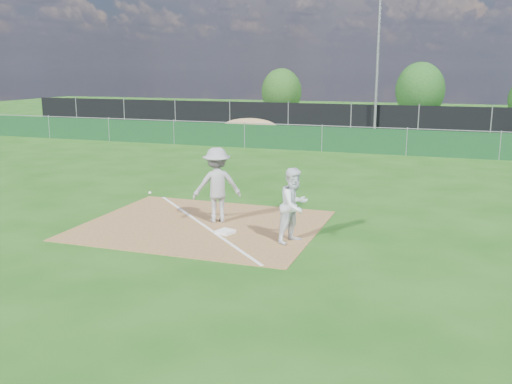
% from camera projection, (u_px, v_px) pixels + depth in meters
% --- Properties ---
extents(ground, '(90.00, 90.00, 0.00)m').
position_uv_depth(ground, '(294.00, 168.00, 23.16)').
color(ground, '#1A4C10').
rests_on(ground, ground).
extents(infield_dirt, '(6.00, 5.00, 0.02)m').
position_uv_depth(infield_dirt, '(203.00, 225.00, 14.86)').
color(infield_dirt, brown).
rests_on(infield_dirt, ground).
extents(foul_line, '(5.01, 5.01, 0.01)m').
position_uv_depth(foul_line, '(203.00, 224.00, 14.86)').
color(foul_line, white).
rests_on(foul_line, infield_dirt).
extents(green_fence, '(44.00, 0.05, 1.20)m').
position_uv_depth(green_fence, '(322.00, 139.00, 27.65)').
color(green_fence, '#0F3719').
rests_on(green_fence, ground).
extents(dirt_mound, '(3.38, 2.60, 1.17)m').
position_uv_depth(dirt_mound, '(250.00, 129.00, 32.48)').
color(dirt_mound, '#A4814F').
rests_on(dirt_mound, ground).
extents(black_fence, '(46.00, 0.04, 1.80)m').
position_uv_depth(black_fence, '(351.00, 119.00, 34.96)').
color(black_fence, black).
rests_on(black_fence, ground).
extents(parking_lot, '(46.00, 9.00, 0.01)m').
position_uv_depth(parking_lot, '(363.00, 126.00, 39.76)').
color(parking_lot, black).
rests_on(parking_lot, ground).
extents(light_pole, '(0.16, 0.16, 8.00)m').
position_uv_depth(light_pole, '(377.00, 67.00, 33.53)').
color(light_pole, slate).
rests_on(light_pole, ground).
extents(first_base, '(0.48, 0.48, 0.08)m').
position_uv_depth(first_base, '(226.00, 232.00, 14.08)').
color(first_base, white).
rests_on(first_base, infield_dirt).
extents(play_at_first, '(2.78, 1.30, 1.98)m').
position_uv_depth(play_at_first, '(217.00, 185.00, 14.96)').
color(play_at_first, '#A2A2A5').
rests_on(play_at_first, infield_dirt).
extents(runner, '(0.97, 1.07, 1.78)m').
position_uv_depth(runner, '(294.00, 205.00, 13.26)').
color(runner, white).
rests_on(runner, ground).
extents(car_left, '(4.83, 2.01, 1.63)m').
position_uv_depth(car_left, '(265.00, 112.00, 41.33)').
color(car_left, '#9B9CA2').
rests_on(car_left, parking_lot).
extents(car_mid, '(4.23, 2.33, 1.32)m').
position_uv_depth(car_mid, '(364.00, 117.00, 38.63)').
color(car_mid, black).
rests_on(car_mid, parking_lot).
extents(car_right, '(5.00, 3.07, 1.35)m').
position_uv_depth(car_right, '(413.00, 119.00, 37.33)').
color(car_right, black).
rests_on(car_right, parking_lot).
extents(tree_left, '(3.29, 3.29, 3.90)m').
position_uv_depth(tree_left, '(281.00, 92.00, 47.10)').
color(tree_left, '#382316').
rests_on(tree_left, ground).
extents(tree_mid, '(3.71, 3.71, 4.40)m').
position_uv_depth(tree_mid, '(420.00, 90.00, 43.67)').
color(tree_mid, '#382316').
rests_on(tree_mid, ground).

